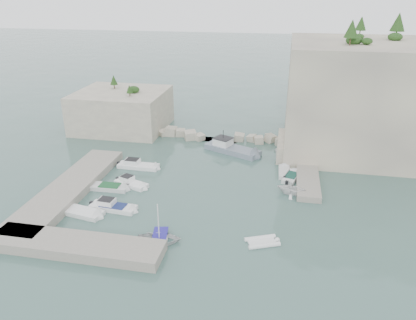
% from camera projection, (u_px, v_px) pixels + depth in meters
% --- Properties ---
extents(ground, '(400.00, 400.00, 0.00)m').
position_uv_depth(ground, '(199.00, 201.00, 50.63)').
color(ground, '#42635C').
rests_on(ground, ground).
extents(cliff_east, '(26.00, 22.00, 17.00)m').
position_uv_depth(cliff_east, '(371.00, 97.00, 64.01)').
color(cliff_east, beige).
rests_on(cliff_east, ground).
extents(cliff_terrace, '(8.00, 10.00, 2.50)m').
position_uv_depth(cliff_terrace, '(303.00, 147.00, 64.10)').
color(cliff_terrace, beige).
rests_on(cliff_terrace, ground).
extents(outcrop_west, '(16.00, 14.00, 7.00)m').
position_uv_depth(outcrop_west, '(122.00, 110.00, 75.31)').
color(outcrop_west, beige).
rests_on(outcrop_west, ground).
extents(quay_west, '(5.00, 24.00, 1.10)m').
position_uv_depth(quay_west, '(69.00, 188.00, 52.49)').
color(quay_west, '#9E9689').
rests_on(quay_west, ground).
extents(quay_south, '(18.00, 4.00, 1.10)m').
position_uv_depth(quay_south, '(76.00, 246.00, 40.89)').
color(quay_south, '#9E9689').
rests_on(quay_south, ground).
extents(ledge_east, '(3.00, 16.00, 0.80)m').
position_uv_depth(ledge_east, '(307.00, 173.00, 57.13)').
color(ledge_east, '#9E9689').
rests_on(ledge_east, ground).
extents(breakwater, '(28.00, 3.00, 1.40)m').
position_uv_depth(breakwater, '(220.00, 136.00, 70.38)').
color(breakwater, beige).
rests_on(breakwater, ground).
extents(motorboat_a, '(6.66, 2.10, 1.40)m').
position_uv_depth(motorboat_a, '(139.00, 168.00, 59.82)').
color(motorboat_a, white).
rests_on(motorboat_a, ground).
extents(motorboat_b, '(5.47, 3.41, 1.40)m').
position_uv_depth(motorboat_b, '(132.00, 186.00, 54.42)').
color(motorboat_b, white).
rests_on(motorboat_b, ground).
extents(motorboat_c, '(5.36, 2.04, 0.70)m').
position_uv_depth(motorboat_c, '(110.00, 189.00, 53.50)').
color(motorboat_c, silver).
rests_on(motorboat_c, ground).
extents(motorboat_d, '(6.31, 2.31, 1.40)m').
position_uv_depth(motorboat_d, '(114.00, 209.00, 48.63)').
color(motorboat_d, white).
rests_on(motorboat_d, ground).
extents(motorboat_e, '(5.22, 2.88, 0.70)m').
position_uv_depth(motorboat_e, '(85.00, 215.00, 47.46)').
color(motorboat_e, white).
rests_on(motorboat_e, ground).
extents(rowboat, '(5.09, 4.03, 0.95)m').
position_uv_depth(rowboat, '(159.00, 242.00, 42.44)').
color(rowboat, silver).
rests_on(rowboat, ground).
extents(inflatable_dinghy, '(4.11, 3.11, 0.44)m').
position_uv_depth(inflatable_dinghy, '(262.00, 243.00, 42.22)').
color(inflatable_dinghy, white).
rests_on(inflatable_dinghy, ground).
extents(tender_east_a, '(4.21, 3.80, 1.94)m').
position_uv_depth(tender_east_a, '(291.00, 194.00, 52.24)').
color(tender_east_a, white).
rests_on(tender_east_a, ground).
extents(tender_east_b, '(2.85, 5.04, 0.70)m').
position_uv_depth(tender_east_b, '(291.00, 179.00, 56.40)').
color(tender_east_b, silver).
rests_on(tender_east_b, ground).
extents(tender_east_c, '(1.74, 4.87, 0.70)m').
position_uv_depth(tender_east_c, '(284.00, 174.00, 57.91)').
color(tender_east_c, silver).
rests_on(tender_east_c, ground).
extents(tender_east_d, '(5.24, 3.91, 1.91)m').
position_uv_depth(tender_east_d, '(289.00, 161.00, 62.10)').
color(tender_east_d, white).
rests_on(tender_east_d, ground).
extents(work_boat, '(10.37, 6.91, 2.20)m').
position_uv_depth(work_boat, '(232.00, 152.00, 65.46)').
color(work_boat, slate).
rests_on(work_boat, ground).
extents(rowboat_mast, '(0.10, 0.10, 4.20)m').
position_uv_depth(rowboat_mast, '(158.00, 221.00, 41.43)').
color(rowboat_mast, white).
rests_on(rowboat_mast, rowboat).
extents(vegetation, '(53.48, 13.88, 13.40)m').
position_uv_depth(vegetation, '(344.00, 34.00, 62.46)').
color(vegetation, '#1E4219').
rests_on(vegetation, ground).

